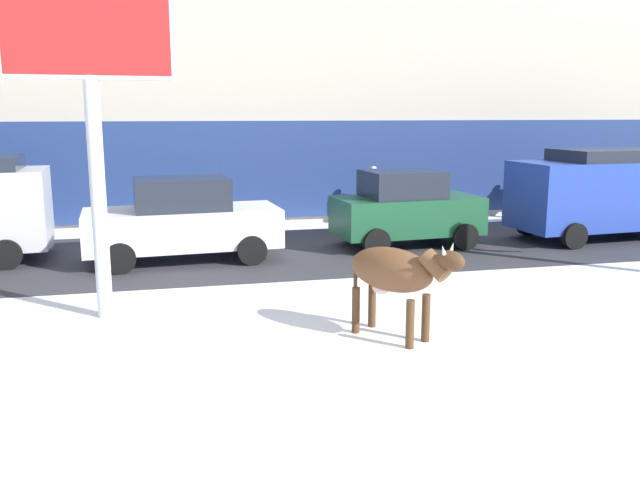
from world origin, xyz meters
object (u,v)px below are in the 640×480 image
Objects in this scene: billboard at (88,40)px; pedestrian_far_left at (535,191)px; car_white_sedan at (183,220)px; pedestrian_near_billboard at (373,196)px; cow_brown at (395,272)px; car_darkgreen_hatchback at (406,209)px; car_blue_van at (602,191)px.

pedestrian_far_left is at bearing 31.21° from billboard.
car_white_sedan is 2.49× the size of pedestrian_near_billboard.
cow_brown is 12.13m from pedestrian_far_left.
car_darkgreen_hatchback reaches higher than pedestrian_far_left.
cow_brown is 0.38× the size of car_blue_van.
pedestrian_near_billboard is (6.82, 7.27, -3.43)m from billboard.
pedestrian_far_left is at bearing 0.00° from pedestrian_near_billboard.
billboard is 3.21× the size of pedestrian_far_left.
pedestrian_near_billboard is (-5.18, 3.16, -0.36)m from car_blue_van.
car_white_sedan is 2.49× the size of pedestrian_far_left.
billboard is 5.36m from car_white_sedan.
billboard is at bearing -133.17° from pedestrian_near_billboard.
car_darkgreen_hatchback is 2.96m from pedestrian_near_billboard.
cow_brown is 0.42× the size of car_white_sedan.
car_darkgreen_hatchback reaches higher than pedestrian_near_billboard.
pedestrian_far_left is at bearing 17.51° from car_white_sedan.
car_darkgreen_hatchback is at bearing 68.40° from cow_brown.
pedestrian_near_billboard is at bearing 148.59° from car_blue_van.
car_blue_van reaches higher than car_darkgreen_hatchback.
pedestrian_near_billboard is at bearing 46.83° from billboard.
billboard is 13.05m from car_blue_van.
billboard is 1.29× the size of car_white_sedan.
car_white_sedan is 10.65m from car_blue_van.
pedestrian_far_left is at bearing 50.02° from cow_brown.
cow_brown is 0.50× the size of car_darkgreen_hatchback.
billboard is 3.21× the size of pedestrian_near_billboard.
car_blue_van reaches higher than pedestrian_far_left.
pedestrian_far_left is (5.28, 2.96, -0.05)m from car_darkgreen_hatchback.
car_white_sedan is (-2.85, 5.93, -0.09)m from cow_brown.
pedestrian_far_left is at bearing 29.22° from car_darkgreen_hatchback.
pedestrian_far_left is (12.00, 7.27, -3.43)m from billboard.
billboard reaches higher than car_blue_van.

